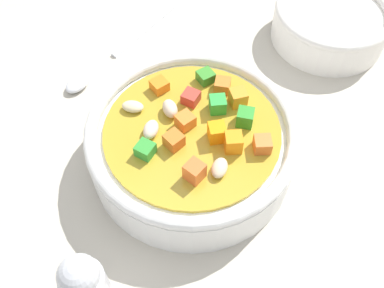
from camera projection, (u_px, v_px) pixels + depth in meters
The scene contains 4 objects.
ground_plane at pixel (192, 165), 44.98cm from camera, with size 140.00×140.00×2.00cm, color #BAB2A0.
soup_bowl_main at pixel (192, 142), 41.69cm from camera, with size 20.01×20.01×6.81cm.
spoon at pixel (116, 52), 52.54cm from camera, with size 4.29×19.19×1.07cm.
side_bowl_small at pixel (331, 22), 52.64cm from camera, with size 13.98×13.98×4.70cm.
Camera 1 is at (16.84, -17.07, 37.12)cm, focal length 40.54 mm.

